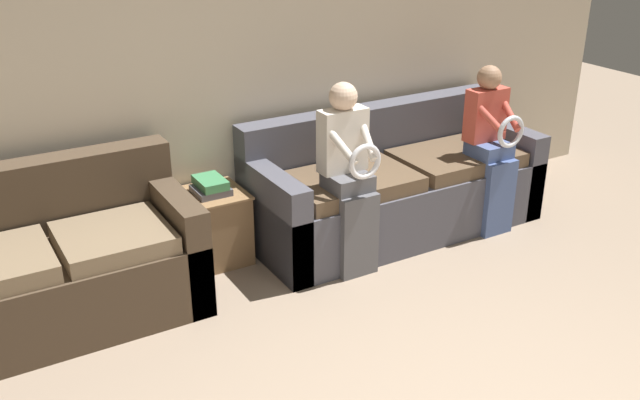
{
  "coord_description": "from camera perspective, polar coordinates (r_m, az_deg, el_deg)",
  "views": [
    {
      "loc": [
        -1.96,
        -1.42,
        2.46
      ],
      "look_at": [
        -0.03,
        1.87,
        0.78
      ],
      "focal_mm": 40.0,
      "sensor_mm": 36.0,
      "label": 1
    }
  ],
  "objects": [
    {
      "name": "child_left_seated",
      "position": [
        4.76,
        2.35,
        2.33
      ],
      "size": [
        0.34,
        0.39,
        1.31
      ],
      "color": "#56565B",
      "rests_on": "ground_plane"
    },
    {
      "name": "book_stack",
      "position": [
        4.96,
        -8.74,
        1.1
      ],
      "size": [
        0.23,
        0.27,
        0.11
      ],
      "color": "#4C4C56",
      "rests_on": "side_shelf"
    },
    {
      "name": "couch_main",
      "position": [
        5.5,
        5.87,
        1.0
      ],
      "size": [
        2.27,
        0.88,
        0.92
      ],
      "color": "#4C4C56",
      "rests_on": "ground_plane"
    },
    {
      "name": "child_right_seated",
      "position": [
        5.51,
        13.58,
        4.5
      ],
      "size": [
        0.32,
        0.38,
        1.27
      ],
      "color": "#475B8E",
      "rests_on": "ground_plane"
    },
    {
      "name": "couch_side",
      "position": [
        4.61,
        -20.46,
        -5.17
      ],
      "size": [
        1.68,
        0.85,
        0.95
      ],
      "color": "#473828",
      "rests_on": "ground_plane"
    },
    {
      "name": "wall_back",
      "position": [
        5.11,
        -7.12,
        10.18
      ],
      "size": [
        7.2,
        0.06,
        2.55
      ],
      "color": "beige",
      "rests_on": "ground_plane"
    },
    {
      "name": "side_shelf",
      "position": [
        5.09,
        -8.69,
        -2.06
      ],
      "size": [
        0.48,
        0.46,
        0.52
      ],
      "color": "olive",
      "rests_on": "ground_plane"
    }
  ]
}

